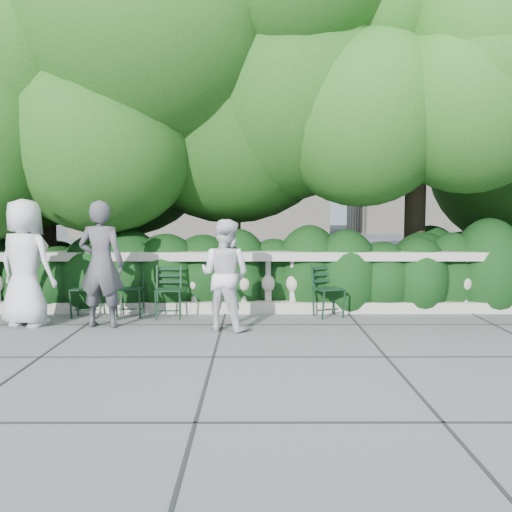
{
  "coord_description": "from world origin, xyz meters",
  "views": [
    {
      "loc": [
        -0.02,
        -7.44,
        1.74
      ],
      "look_at": [
        0.0,
        1.0,
        1.0
      ],
      "focal_mm": 40.0,
      "sensor_mm": 36.0,
      "label": 1
    }
  ],
  "objects_px": {
    "person_woman_grey": "(101,264)",
    "chair_e": "(333,319)",
    "chair_a": "(168,320)",
    "chair_b": "(83,319)",
    "person_businessman": "(25,263)",
    "person_casual_man": "(225,275)",
    "chair_c": "(129,318)"
  },
  "relations": [
    {
      "from": "person_woman_grey",
      "to": "chair_e",
      "type": "bearing_deg",
      "value": -162.95
    },
    {
      "from": "chair_a",
      "to": "chair_b",
      "type": "bearing_deg",
      "value": 170.5
    },
    {
      "from": "chair_e",
      "to": "person_woman_grey",
      "type": "xyz_separation_m",
      "value": [
        -3.41,
        -0.58,
        0.91
      ]
    },
    {
      "from": "chair_b",
      "to": "person_businessman",
      "type": "distance_m",
      "value": 1.24
    },
    {
      "from": "chair_a",
      "to": "chair_e",
      "type": "relative_size",
      "value": 1.0
    },
    {
      "from": "chair_b",
      "to": "chair_e",
      "type": "xyz_separation_m",
      "value": [
        3.87,
        0.01,
        0.0
      ]
    },
    {
      "from": "chair_e",
      "to": "person_businessman",
      "type": "distance_m",
      "value": 4.65
    },
    {
      "from": "chair_e",
      "to": "person_woman_grey",
      "type": "bearing_deg",
      "value": 168.62
    },
    {
      "from": "chair_a",
      "to": "chair_b",
      "type": "height_order",
      "value": "same"
    },
    {
      "from": "chair_a",
      "to": "chair_e",
      "type": "xyz_separation_m",
      "value": [
        2.54,
        0.11,
        0.0
      ]
    },
    {
      "from": "person_woman_grey",
      "to": "person_casual_man",
      "type": "bearing_deg",
      "value": -178.47
    },
    {
      "from": "chair_a",
      "to": "person_casual_man",
      "type": "relative_size",
      "value": 0.54
    },
    {
      "from": "chair_c",
      "to": "person_woman_grey",
      "type": "distance_m",
      "value": 1.13
    },
    {
      "from": "person_casual_man",
      "to": "chair_b",
      "type": "bearing_deg",
      "value": 5.77
    },
    {
      "from": "person_casual_man",
      "to": "person_businessman",
      "type": "bearing_deg",
      "value": 19.52
    },
    {
      "from": "chair_b",
      "to": "person_woman_grey",
      "type": "xyz_separation_m",
      "value": [
        0.46,
        -0.57,
        0.91
      ]
    },
    {
      "from": "person_casual_man",
      "to": "chair_c",
      "type": "bearing_deg",
      "value": -2.98
    },
    {
      "from": "person_woman_grey",
      "to": "person_casual_man",
      "type": "xyz_separation_m",
      "value": [
        1.78,
        -0.18,
        -0.13
      ]
    },
    {
      "from": "chair_c",
      "to": "chair_a",
      "type": "bearing_deg",
      "value": -13.88
    },
    {
      "from": "person_casual_man",
      "to": "chair_a",
      "type": "bearing_deg",
      "value": -11.22
    },
    {
      "from": "chair_c",
      "to": "person_businessman",
      "type": "height_order",
      "value": "person_businessman"
    },
    {
      "from": "chair_c",
      "to": "person_casual_man",
      "type": "relative_size",
      "value": 0.54
    },
    {
      "from": "chair_e",
      "to": "chair_b",
      "type": "bearing_deg",
      "value": 159.06
    },
    {
      "from": "chair_c",
      "to": "person_businessman",
      "type": "xyz_separation_m",
      "value": [
        -1.36,
        -0.55,
        0.92
      ]
    },
    {
      "from": "person_businessman",
      "to": "chair_c",
      "type": "bearing_deg",
      "value": -136.57
    },
    {
      "from": "chair_b",
      "to": "chair_c",
      "type": "height_order",
      "value": "same"
    },
    {
      "from": "chair_c",
      "to": "person_woman_grey",
      "type": "height_order",
      "value": "person_woman_grey"
    },
    {
      "from": "chair_a",
      "to": "chair_e",
      "type": "distance_m",
      "value": 2.54
    },
    {
      "from": "chair_c",
      "to": "person_casual_man",
      "type": "height_order",
      "value": "person_casual_man"
    },
    {
      "from": "chair_e",
      "to": "person_businessman",
      "type": "relative_size",
      "value": 0.46
    },
    {
      "from": "chair_e",
      "to": "person_casual_man",
      "type": "distance_m",
      "value": 1.96
    },
    {
      "from": "chair_c",
      "to": "chair_e",
      "type": "xyz_separation_m",
      "value": [
        3.17,
        -0.04,
        0.0
      ]
    }
  ]
}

